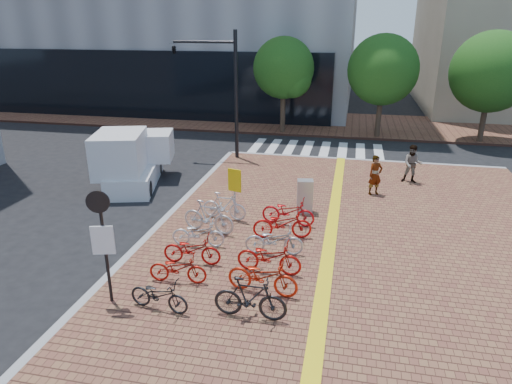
% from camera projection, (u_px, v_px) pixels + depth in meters
% --- Properties ---
extents(ground, '(120.00, 120.00, 0.00)m').
position_uv_depth(ground, '(257.00, 271.00, 13.39)').
color(ground, black).
rests_on(ground, ground).
extents(kerb_west, '(0.25, 34.00, 0.15)m').
position_uv_depth(kerb_west, '(21.00, 366.00, 9.57)').
color(kerb_west, gray).
rests_on(kerb_west, ground).
extents(kerb_north, '(14.00, 0.25, 0.15)m').
position_uv_depth(kerb_north, '(361.00, 161.00, 23.78)').
color(kerb_north, gray).
rests_on(kerb_north, ground).
extents(far_sidewalk, '(70.00, 8.00, 0.15)m').
position_uv_depth(far_sidewalk, '(318.00, 123.00, 32.62)').
color(far_sidewalk, brown).
rests_on(far_sidewalk, ground).
extents(crosswalk, '(7.50, 4.00, 0.01)m').
position_uv_depth(crosswalk, '(316.00, 150.00, 26.13)').
color(crosswalk, silver).
rests_on(crosswalk, ground).
extents(street_trees, '(16.20, 4.60, 6.35)m').
position_uv_depth(street_trees, '(401.00, 72.00, 26.97)').
color(street_trees, '#38281E').
rests_on(street_trees, far_sidewalk).
extents(bike_0, '(1.64, 0.76, 0.83)m').
position_uv_depth(bike_0, '(159.00, 295.00, 11.19)').
color(bike_0, black).
rests_on(bike_0, sidewalk).
extents(bike_1, '(1.64, 0.68, 0.84)m').
position_uv_depth(bike_1, '(178.00, 268.00, 12.39)').
color(bike_1, '#A4140B').
rests_on(bike_1, sidewalk).
extents(bike_2, '(1.75, 0.68, 0.91)m').
position_uv_depth(bike_2, '(192.00, 249.00, 13.35)').
color(bike_2, '#A00E0B').
rests_on(bike_2, sidewalk).
extents(bike_3, '(1.73, 0.74, 0.89)m').
position_uv_depth(bike_3, '(198.00, 233.00, 14.40)').
color(bike_3, silver).
rests_on(bike_3, sidewalk).
extents(bike_4, '(1.94, 0.86, 1.13)m').
position_uv_depth(bike_4, '(208.00, 217.00, 15.32)').
color(bike_4, '#B9B9BE').
rests_on(bike_4, sidewalk).
extents(bike_5, '(1.70, 0.65, 1.00)m').
position_uv_depth(bike_5, '(224.00, 206.00, 16.40)').
color(bike_5, silver).
rests_on(bike_5, sidewalk).
extents(bike_6, '(1.80, 0.54, 1.08)m').
position_uv_depth(bike_6, '(250.00, 298.00, 10.83)').
color(bike_6, black).
rests_on(bike_6, sidewalk).
extents(bike_7, '(1.97, 0.87, 1.00)m').
position_uv_depth(bike_7, '(263.00, 276.00, 11.86)').
color(bike_7, red).
rests_on(bike_7, sidewalk).
extents(bike_8, '(1.90, 0.77, 0.98)m').
position_uv_depth(bike_8, '(269.00, 257.00, 12.85)').
color(bike_8, '#AB110C').
rests_on(bike_8, sidewalk).
extents(bike_9, '(1.84, 0.81, 0.94)m').
position_uv_depth(bike_9, '(274.00, 240.00, 13.89)').
color(bike_9, '#AEAEB3').
rests_on(bike_9, sidewalk).
extents(bike_10, '(2.02, 1.04, 1.01)m').
position_uv_depth(bike_10, '(282.00, 224.00, 14.94)').
color(bike_10, '#B70F0D').
rests_on(bike_10, sidewalk).
extents(bike_11, '(1.91, 0.79, 0.98)m').
position_uv_depth(bike_11, '(288.00, 211.00, 15.94)').
color(bike_11, red).
rests_on(bike_11, sidewalk).
extents(pedestrian_a, '(0.72, 0.64, 1.66)m').
position_uv_depth(pedestrian_a, '(375.00, 175.00, 18.66)').
color(pedestrian_a, gray).
rests_on(pedestrian_a, sidewalk).
extents(pedestrian_b, '(0.90, 0.74, 1.70)m').
position_uv_depth(pedestrian_b, '(413.00, 164.00, 20.07)').
color(pedestrian_b, '#4F5364').
rests_on(pedestrian_b, sidewalk).
extents(utility_box, '(0.64, 0.51, 1.27)m').
position_uv_depth(utility_box, '(305.00, 196.00, 16.94)').
color(utility_box, '#ABABAF').
rests_on(utility_box, sidewalk).
extents(yellow_sign, '(0.51, 0.19, 1.90)m').
position_uv_depth(yellow_sign, '(234.00, 185.00, 16.09)').
color(yellow_sign, '#B7B7BC').
rests_on(yellow_sign, sidewalk).
extents(notice_sign, '(0.55, 0.20, 3.03)m').
position_uv_depth(notice_sign, '(103.00, 234.00, 10.99)').
color(notice_sign, black).
rests_on(notice_sign, sidewalk).
extents(traffic_light_pole, '(3.43, 1.32, 6.39)m').
position_uv_depth(traffic_light_pole, '(207.00, 71.00, 22.90)').
color(traffic_light_pole, black).
rests_on(traffic_light_pole, sidewalk).
extents(box_truck, '(2.98, 4.71, 2.53)m').
position_uv_depth(box_truck, '(133.00, 160.00, 20.03)').
color(box_truck, silver).
rests_on(box_truck, ground).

